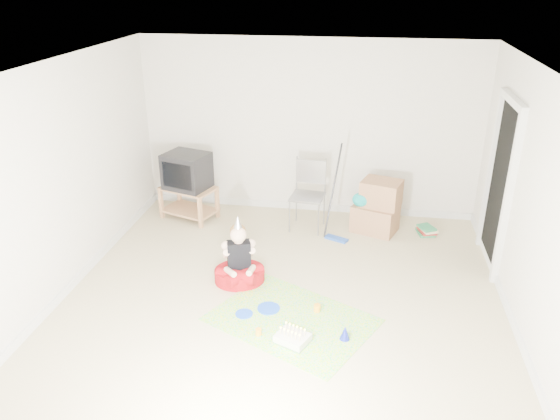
# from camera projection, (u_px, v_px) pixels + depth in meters

# --- Properties ---
(ground) EXTENTS (5.00, 5.00, 0.00)m
(ground) POSITION_uv_depth(u_px,v_px,m) (283.00, 295.00, 6.31)
(ground) COLOR #C7B88F
(ground) RESTS_ON ground
(doorway_recess) EXTENTS (0.02, 0.90, 2.05)m
(doorway_recess) POSITION_uv_depth(u_px,v_px,m) (500.00, 188.00, 6.62)
(doorway_recess) COLOR black
(doorway_recess) RESTS_ON ground
(tv_stand) EXTENTS (0.90, 0.73, 0.49)m
(tv_stand) POSITION_uv_depth(u_px,v_px,m) (189.00, 200.00, 8.16)
(tv_stand) COLOR #A9764C
(tv_stand) RESTS_ON ground
(crt_tv) EXTENTS (0.73, 0.66, 0.52)m
(crt_tv) POSITION_uv_depth(u_px,v_px,m) (187.00, 171.00, 7.97)
(crt_tv) COLOR black
(crt_tv) RESTS_ON tv_stand
(folding_chair) EXTENTS (0.51, 0.49, 1.02)m
(folding_chair) POSITION_uv_depth(u_px,v_px,m) (307.00, 197.00, 7.74)
(folding_chair) COLOR gray
(folding_chair) RESTS_ON ground
(cardboard_boxes) EXTENTS (0.73, 0.64, 0.76)m
(cardboard_boxes) POSITION_uv_depth(u_px,v_px,m) (377.00, 207.00, 7.71)
(cardboard_boxes) COLOR #9D6D4B
(cardboard_boxes) RESTS_ON ground
(floor_mop) EXTENTS (0.34, 0.40, 1.29)m
(floor_mop) POSITION_uv_depth(u_px,v_px,m) (337.00, 223.00, 7.49)
(floor_mop) COLOR blue
(floor_mop) RESTS_ON ground
(book_pile) EXTENTS (0.28, 0.32, 0.12)m
(book_pile) POSITION_uv_depth(u_px,v_px,m) (427.00, 230.00, 7.75)
(book_pile) COLOR #2A7F4E
(book_pile) RESTS_ON ground
(seated_woman) EXTENTS (0.76, 0.76, 0.87)m
(seated_woman) POSITION_uv_depth(u_px,v_px,m) (239.00, 267.00, 6.53)
(seated_woman) COLOR #A70F15
(seated_woman) RESTS_ON ground
(party_mat) EXTENTS (2.00, 1.81, 0.01)m
(party_mat) POSITION_uv_depth(u_px,v_px,m) (292.00, 320.00, 5.87)
(party_mat) COLOR #DE2E86
(party_mat) RESTS_ON ground
(birthday_cake) EXTENTS (0.39, 0.36, 0.15)m
(birthday_cake) POSITION_uv_depth(u_px,v_px,m) (293.00, 339.00, 5.50)
(birthday_cake) COLOR silver
(birthday_cake) RESTS_ON party_mat
(blue_plate_near) EXTENTS (0.35, 0.35, 0.01)m
(blue_plate_near) POSITION_uv_depth(u_px,v_px,m) (269.00, 308.00, 6.05)
(blue_plate_near) COLOR blue
(blue_plate_near) RESTS_ON party_mat
(blue_plate_far) EXTENTS (0.26, 0.26, 0.01)m
(blue_plate_far) POSITION_uv_depth(u_px,v_px,m) (244.00, 314.00, 5.96)
(blue_plate_far) COLOR blue
(blue_plate_far) RESTS_ON party_mat
(orange_cup_near) EXTENTS (0.09, 0.09, 0.08)m
(orange_cup_near) POSITION_uv_depth(u_px,v_px,m) (317.00, 308.00, 5.99)
(orange_cup_near) COLOR #FEA01C
(orange_cup_near) RESTS_ON party_mat
(orange_cup_far) EXTENTS (0.09, 0.09, 0.07)m
(orange_cup_far) POSITION_uv_depth(u_px,v_px,m) (259.00, 332.00, 5.61)
(orange_cup_far) COLOR #FEA01C
(orange_cup_far) RESTS_ON party_mat
(blue_party_hat) EXTENTS (0.14, 0.14, 0.15)m
(blue_party_hat) POSITION_uv_depth(u_px,v_px,m) (345.00, 333.00, 5.53)
(blue_party_hat) COLOR #1B26C3
(blue_party_hat) RESTS_ON party_mat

